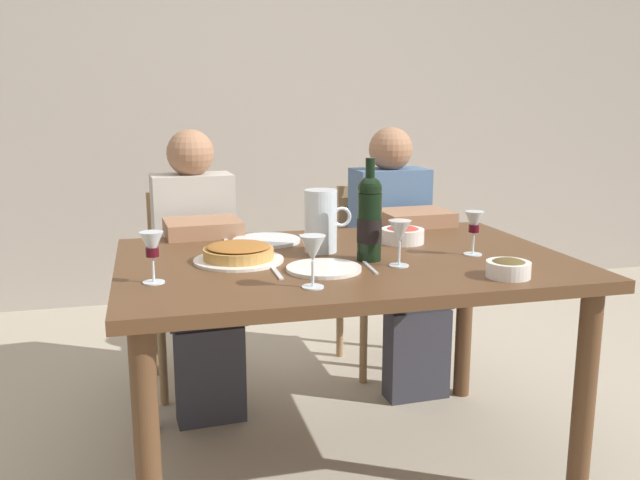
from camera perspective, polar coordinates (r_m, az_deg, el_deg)
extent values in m
plane|color=#B2A893|center=(2.57, 1.93, -18.18)|extent=(8.00, 8.00, 0.00)
cube|color=#A3998E|center=(4.42, -6.35, 13.27)|extent=(8.00, 0.10, 2.80)
cube|color=brown|center=(2.29, 2.06, -1.96)|extent=(1.50, 1.00, 0.04)
cylinder|color=brown|center=(1.95, -14.34, -16.95)|extent=(0.07, 0.07, 0.72)
cylinder|color=brown|center=(2.35, 21.39, -12.30)|extent=(0.07, 0.07, 0.72)
cylinder|color=brown|center=(2.72, -14.46, -8.48)|extent=(0.07, 0.07, 0.72)
cylinder|color=brown|center=(3.01, 12.07, -6.32)|extent=(0.07, 0.07, 0.72)
cylinder|color=black|center=(2.23, 4.18, 1.11)|extent=(0.08, 0.08, 0.22)
sphere|color=black|center=(2.21, 4.23, 4.33)|extent=(0.08, 0.08, 0.08)
cylinder|color=black|center=(2.20, 4.25, 5.76)|extent=(0.03, 0.03, 0.09)
cylinder|color=black|center=(2.23, 4.18, 0.83)|extent=(0.08, 0.08, 0.08)
cylinder|color=silver|center=(2.35, 0.07, 1.62)|extent=(0.11, 0.11, 0.22)
cylinder|color=silver|center=(2.36, 0.07, 0.68)|extent=(0.10, 0.10, 0.13)
torus|color=silver|center=(2.37, 1.82, 1.96)|extent=(0.07, 0.01, 0.07)
cylinder|color=white|center=(2.24, -6.87, -1.69)|extent=(0.30, 0.30, 0.01)
cylinder|color=#C18E47|center=(2.24, -6.88, -1.13)|extent=(0.23, 0.23, 0.03)
ellipsoid|color=#9E6028|center=(2.23, -6.90, -0.54)|extent=(0.21, 0.21, 0.02)
cylinder|color=white|center=(2.53, 6.97, 0.35)|extent=(0.16, 0.16, 0.05)
ellipsoid|color=#B2382D|center=(2.52, 6.98, 0.77)|extent=(0.13, 0.13, 0.04)
cylinder|color=white|center=(2.11, 15.59, -2.40)|extent=(0.13, 0.13, 0.05)
ellipsoid|color=brown|center=(2.10, 15.61, -1.96)|extent=(0.11, 0.11, 0.03)
cylinder|color=silver|center=(2.38, 12.75, -1.18)|extent=(0.06, 0.06, 0.00)
cylinder|color=silver|center=(2.37, 12.79, -0.28)|extent=(0.01, 0.01, 0.07)
cone|color=silver|center=(2.36, 12.87, 1.47)|extent=(0.07, 0.07, 0.08)
cylinder|color=#470A14|center=(2.36, 12.85, 0.97)|extent=(0.04, 0.04, 0.03)
cylinder|color=silver|center=(1.93, -0.61, -3.97)|extent=(0.06, 0.06, 0.00)
cylinder|color=silver|center=(1.92, -0.61, -2.87)|extent=(0.01, 0.01, 0.07)
cone|color=silver|center=(1.90, -0.62, -0.72)|extent=(0.07, 0.07, 0.07)
cylinder|color=silver|center=(2.03, -13.83, -3.48)|extent=(0.06, 0.06, 0.00)
cylinder|color=silver|center=(2.02, -13.89, -2.44)|extent=(0.01, 0.01, 0.07)
cone|color=silver|center=(2.01, -13.99, -0.39)|extent=(0.07, 0.07, 0.08)
cylinder|color=#470A14|center=(2.01, -13.96, -0.99)|extent=(0.04, 0.04, 0.03)
cylinder|color=silver|center=(2.18, 6.67, -2.15)|extent=(0.06, 0.06, 0.00)
cylinder|color=silver|center=(2.17, 6.69, -1.13)|extent=(0.01, 0.01, 0.08)
cone|color=silver|center=(2.16, 6.74, 0.74)|extent=(0.07, 0.07, 0.07)
cylinder|color=white|center=(2.11, 0.33, -2.42)|extent=(0.24, 0.24, 0.01)
cylinder|color=silver|center=(2.54, -4.53, -0.03)|extent=(0.25, 0.25, 0.01)
cube|color=silver|center=(2.08, -3.67, -2.76)|extent=(0.01, 0.16, 0.00)
cube|color=silver|center=(2.16, 4.19, -2.26)|extent=(0.02, 0.18, 0.00)
cube|color=silver|center=(2.57, -1.23, 0.06)|extent=(0.01, 0.18, 0.00)
cube|color=silver|center=(2.52, -7.89, -0.29)|extent=(0.02, 0.16, 0.00)
cube|color=#9E7A51|center=(3.08, -10.49, -3.93)|extent=(0.43, 0.43, 0.02)
cube|color=#9E7A51|center=(3.21, -11.08, 0.55)|extent=(0.36, 0.05, 0.40)
cylinder|color=#9E7A51|center=(2.97, -13.15, -9.39)|extent=(0.04, 0.04, 0.45)
cylinder|color=#9E7A51|center=(3.02, -6.63, -8.84)|extent=(0.04, 0.04, 0.45)
cylinder|color=#9E7A51|center=(3.29, -13.70, -7.30)|extent=(0.04, 0.04, 0.45)
cylinder|color=#9E7A51|center=(3.33, -7.82, -6.84)|extent=(0.04, 0.04, 0.45)
cube|color=#B7B2A8|center=(2.98, -10.62, 0.68)|extent=(0.35, 0.22, 0.50)
sphere|color=#9E7051|center=(2.93, -10.87, 7.21)|extent=(0.20, 0.20, 0.20)
cube|color=#33333D|center=(2.85, -9.91, -4.95)|extent=(0.33, 0.40, 0.14)
cube|color=#33333D|center=(2.81, -9.25, -11.10)|extent=(0.28, 0.14, 0.40)
cube|color=#9E7051|center=(2.69, -9.87, 1.04)|extent=(0.30, 0.26, 0.06)
cube|color=#9E7A51|center=(3.26, 5.51, -2.89)|extent=(0.42, 0.42, 0.02)
cube|color=#9E7A51|center=(3.38, 4.39, 1.32)|extent=(0.36, 0.04, 0.40)
cylinder|color=#9E7A51|center=(3.12, 3.70, -8.08)|extent=(0.04, 0.04, 0.45)
cylinder|color=#9E7A51|center=(3.25, 9.37, -7.39)|extent=(0.04, 0.04, 0.45)
cylinder|color=#9E7A51|center=(3.42, 1.69, -6.22)|extent=(0.04, 0.04, 0.45)
cylinder|color=#9E7A51|center=(3.54, 6.95, -5.68)|extent=(0.04, 0.04, 0.45)
cube|color=#4C6B93|center=(3.17, 5.85, 1.49)|extent=(0.35, 0.21, 0.50)
sphere|color=#9E7051|center=(3.12, 5.98, 7.64)|extent=(0.20, 0.20, 0.20)
cube|color=#33333D|center=(3.05, 7.12, -3.76)|extent=(0.32, 0.39, 0.14)
cube|color=#33333D|center=(3.01, 8.16, -9.45)|extent=(0.28, 0.13, 0.40)
cube|color=#9E7051|center=(2.90, 8.00, 1.88)|extent=(0.30, 0.25, 0.06)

